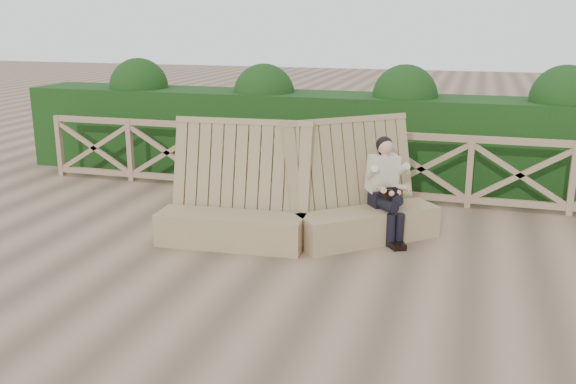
# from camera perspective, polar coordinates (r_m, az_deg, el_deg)

# --- Properties ---
(ground) EXTENTS (60.00, 60.00, 0.00)m
(ground) POSITION_cam_1_polar(r_m,az_deg,el_deg) (7.17, -2.69, -7.63)
(ground) COLOR brown
(ground) RESTS_ON ground
(bench) EXTENTS (3.45, 1.95, 1.55)m
(bench) POSITION_cam_1_polar(r_m,az_deg,el_deg) (8.18, 1.02, -1.81)
(bench) COLOR olive
(bench) RESTS_ON ground
(woman) EXTENTS (0.66, 0.83, 1.32)m
(woman) POSITION_cam_1_polar(r_m,az_deg,el_deg) (8.32, 8.72, 0.59)
(woman) COLOR black
(woman) RESTS_ON ground
(guardrail) EXTENTS (10.10, 0.09, 1.10)m
(guardrail) POSITION_cam_1_polar(r_m,az_deg,el_deg) (10.22, 3.73, 2.61)
(guardrail) COLOR #7F634A
(guardrail) RESTS_ON ground
(hedge) EXTENTS (12.00, 1.20, 1.50)m
(hedge) POSITION_cam_1_polar(r_m,az_deg,el_deg) (11.33, 5.12, 4.85)
(hedge) COLOR black
(hedge) RESTS_ON ground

